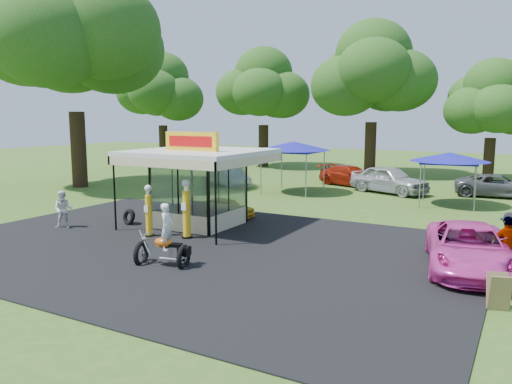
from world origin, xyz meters
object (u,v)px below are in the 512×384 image
gas_station_kiosk (199,186)px  bg_car_b (351,176)px  motorcycle (165,241)px  spectator_east_a (510,241)px  bg_car_d (497,186)px  pink_sedan (469,248)px  tent_east (450,157)px  gas_pump_left (149,212)px  kiosk_car (226,208)px  gas_pump_right (187,210)px  a_frame_sign (499,292)px  bg_car_c (389,180)px  tent_west (293,146)px  spectator_west (63,210)px  spectator_east_b (507,246)px  bg_car_a (230,177)px

gas_station_kiosk → bg_car_b: bearing=84.0°
motorcycle → spectator_east_a: (9.74, 5.12, 0.07)m
bg_car_b → bg_car_d: size_ratio=1.00×
pink_sedan → tent_east: bearing=89.2°
spectator_east_a → gas_pump_left: bearing=-9.5°
gas_station_kiosk → kiosk_car: bearing=90.0°
gas_pump_right → spectator_east_a: (11.38, 1.79, -0.24)m
a_frame_sign → spectator_east_a: (0.06, 4.01, 0.44)m
a_frame_sign → tent_east: tent_east is taller
bg_car_c → a_frame_sign: bearing=-136.6°
gas_station_kiosk → tent_west: (-0.54, 11.01, 1.17)m
gas_pump_right → spectator_west: gas_pump_right is taller
kiosk_car → bg_car_b: (1.67, 13.66, 0.22)m
spectator_east_a → bg_car_d: bearing=-104.9°
spectator_east_b → bg_car_d: size_ratio=0.37×
spectator_west → tent_west: bearing=34.5°
motorcycle → tent_west: bearing=88.1°
gas_pump_right → motorcycle: (1.64, -3.33, -0.31)m
gas_pump_left → tent_east: size_ratio=0.51×
pink_sedan → tent_east: 12.47m
gas_station_kiosk → spectator_east_a: 12.33m
gas_pump_right → bg_car_c: size_ratio=0.47×
motorcycle → pink_sedan: (8.64, 4.25, -0.11)m
kiosk_car → gas_pump_right: bearing=-168.2°
pink_sedan → spectator_east_a: spectator_east_a is taller
spectator_west → tent_west: tent_west is taller
gas_pump_left → motorcycle: 4.26m
bg_car_c → bg_car_d: bg_car_c is taller
spectator_west → spectator_east_b: bearing=-31.3°
bg_car_d → gas_pump_left: bearing=142.2°
pink_sedan → tent_west: size_ratio=1.13×
spectator_east_b → tent_west: tent_west is taller
bg_car_a → spectator_east_a: bearing=-91.0°
bg_car_a → pink_sedan: bearing=-94.6°
spectator_east_a → pink_sedan: bearing=18.8°
kiosk_car → bg_car_c: (4.90, 11.55, 0.39)m
bg_car_c → kiosk_car: bearing=178.4°
gas_station_kiosk → spectator_east_b: bearing=-5.0°
bg_car_d → bg_car_c: bearing=100.2°
spectator_east_b → tent_east: 12.51m
kiosk_car → spectator_east_b: size_ratio=1.55×
gas_pump_left → spectator_west: size_ratio=1.28×
gas_station_kiosk → bg_car_a: gas_station_kiosk is taller
gas_pump_left → tent_east: (9.43, 13.50, 1.62)m
spectator_east_b → motorcycle: bearing=-2.7°
spectator_east_b → bg_car_b: spectator_east_b is taller
spectator_west → spectator_east_b: (17.15, 2.20, 0.08)m
spectator_west → gas_pump_left: bearing=-30.5°
spectator_west → bg_car_c: 19.63m
bg_car_d → tent_west: size_ratio=1.04×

